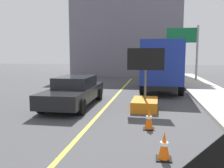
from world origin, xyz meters
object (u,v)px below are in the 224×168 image
object	(u,v)px
arrow_board_trailer	(145,99)
pickup_car	(74,91)
traffic_cone_mid_lane	(164,146)
box_truck	(162,64)
highway_guide_sign	(188,44)
traffic_cone_far_lane	(149,119)

from	to	relation	value
arrow_board_trailer	pickup_car	world-z (taller)	arrow_board_trailer
traffic_cone_mid_lane	box_truck	bearing A→B (deg)	88.33
arrow_board_trailer	highway_guide_sign	size ratio (longest dim) A/B	0.54
box_truck	pickup_car	distance (m)	7.32
box_truck	traffic_cone_mid_lane	bearing A→B (deg)	-91.67
arrow_board_trailer	highway_guide_sign	xyz separation A→B (m)	(3.40, 11.74, 2.94)
arrow_board_trailer	traffic_cone_far_lane	size ratio (longest dim) A/B	3.83
pickup_car	traffic_cone_far_lane	xyz separation A→B (m)	(3.59, -3.11, -0.35)
highway_guide_sign	pickup_car	bearing A→B (deg)	-120.55
pickup_car	traffic_cone_mid_lane	world-z (taller)	pickup_car
arrow_board_trailer	pickup_car	bearing A→B (deg)	175.37
highway_guide_sign	traffic_cone_far_lane	size ratio (longest dim) A/B	7.09
arrow_board_trailer	traffic_cone_mid_lane	size ratio (longest dim) A/B	4.09
pickup_car	highway_guide_sign	world-z (taller)	highway_guide_sign
box_truck	traffic_cone_far_lane	bearing A→B (deg)	-94.52
traffic_cone_mid_lane	arrow_board_trailer	bearing A→B (deg)	96.82
arrow_board_trailer	box_truck	distance (m)	6.31
highway_guide_sign	traffic_cone_mid_lane	xyz separation A→B (m)	(-2.80, -16.79, -3.10)
traffic_cone_mid_lane	traffic_cone_far_lane	xyz separation A→B (m)	(-0.38, 2.21, 0.02)
box_truck	pickup_car	bearing A→B (deg)	-126.36
pickup_car	traffic_cone_mid_lane	size ratio (longest dim) A/B	7.59
pickup_car	highway_guide_sign	size ratio (longest dim) A/B	1.00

